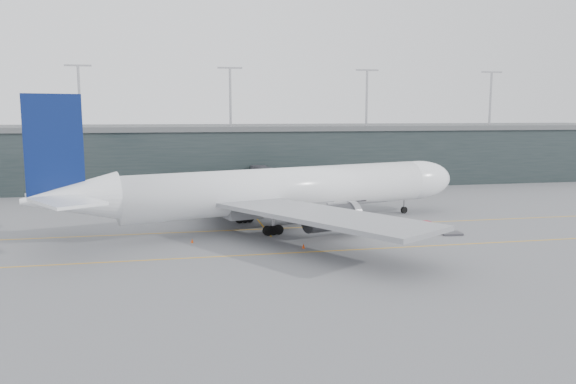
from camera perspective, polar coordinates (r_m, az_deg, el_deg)
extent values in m
plane|color=#59595E|center=(92.97, -5.79, -3.39)|extent=(320.00, 320.00, 0.00)
cube|color=#EAA216|center=(89.07, -5.53, -3.88)|extent=(160.00, 0.25, 0.02)
cube|color=#EAA216|center=(73.58, -4.20, -6.41)|extent=(160.00, 0.25, 0.02)
cube|color=#EAA216|center=(113.07, -4.30, -1.33)|extent=(0.25, 60.00, 0.02)
cube|color=#1D2728|center=(149.40, -8.10, 3.59)|extent=(240.00, 35.00, 14.00)
cube|color=#525557|center=(149.02, -8.15, 6.50)|extent=(240.00, 36.00, 1.20)
cylinder|color=#9E9EA3|center=(140.33, -20.43, 9.02)|extent=(0.60, 0.60, 14.00)
cylinder|color=#9E9EA3|center=(139.46, -5.88, 9.48)|extent=(0.60, 0.60, 14.00)
cylinder|color=#9E9EA3|center=(147.15, 8.00, 9.37)|extent=(0.60, 0.60, 14.00)
cylinder|color=#9E9EA3|center=(162.20, 19.87, 8.84)|extent=(0.60, 0.60, 14.00)
cylinder|color=white|center=(91.06, -0.49, 0.27)|extent=(52.31, 21.37, 7.06)
ellipsoid|color=white|center=(106.66, 12.97, 1.20)|extent=(16.22, 10.91, 7.06)
cone|color=white|center=(81.52, -21.23, -0.63)|extent=(13.93, 10.00, 6.78)
cube|color=gray|center=(90.96, -1.12, -1.49)|extent=(19.10, 10.55, 2.28)
cube|color=black|center=(109.40, 14.71, 1.91)|extent=(3.36, 3.98, 0.91)
cube|color=gray|center=(74.35, 3.41, -2.39)|extent=(26.27, 33.43, 0.63)
cylinder|color=#333337|center=(83.37, 4.33, -2.62)|extent=(8.77, 6.05, 3.99)
cube|color=gray|center=(105.81, -6.52, 0.68)|extent=(10.35, 33.07, 0.63)
cylinder|color=#333337|center=(102.10, -2.13, -0.64)|extent=(8.77, 6.05, 3.99)
cube|color=#09174D|center=(80.65, -22.69, 4.34)|extent=(7.27, 2.61, 13.67)
cube|color=white|center=(75.15, -21.56, -0.89)|extent=(10.67, 12.02, 0.40)
cube|color=white|center=(87.51, -22.46, 0.24)|extent=(6.47, 10.38, 0.40)
cylinder|color=black|center=(105.60, 11.71, -1.80)|extent=(1.33, 0.79, 1.25)
cylinder|color=#9E9EA3|center=(105.46, 11.72, -1.34)|extent=(0.34, 0.34, 2.96)
cylinder|color=black|center=(85.12, -1.53, -3.90)|extent=(1.58, 0.96, 1.48)
cylinder|color=black|center=(94.88, -4.45, -2.69)|extent=(1.58, 0.96, 1.48)
cube|color=#28282D|center=(97.22, 6.67, -0.07)|extent=(3.83, 4.10, 2.65)
cube|color=#28282D|center=(103.76, 4.25, 0.47)|extent=(5.60, 12.48, 2.36)
cube|color=#28282D|center=(114.34, 1.03, 1.19)|extent=(5.83, 12.54, 2.46)
cube|color=#28282D|center=(125.23, -1.63, 1.78)|extent=(6.06, 12.60, 2.55)
cylinder|color=#9E9EA3|center=(104.74, 4.05, -1.08)|extent=(0.47, 0.47, 3.59)
cube|color=#333337|center=(104.98, 4.04, -1.87)|extent=(2.20, 1.88, 0.66)
cylinder|color=#28282D|center=(135.32, 1.40, 2.25)|extent=(3.78, 3.78, 2.84)
cylinder|color=#28282D|center=(135.66, 1.40, 0.97)|extent=(1.70, 1.70, 3.40)
cube|color=#AB0C1E|center=(91.15, 13.63, -3.29)|extent=(2.27, 1.67, 1.22)
cylinder|color=black|center=(90.47, 13.41, -3.77)|extent=(0.39, 0.21, 0.37)
cylinder|color=black|center=(91.34, 14.17, -3.68)|extent=(0.39, 0.21, 0.37)
cylinder|color=black|center=(91.21, 13.06, -3.66)|extent=(0.39, 0.21, 0.37)
cylinder|color=black|center=(92.08, 13.83, -3.58)|extent=(0.39, 0.21, 0.37)
cube|color=#39393E|center=(89.14, 16.23, -4.05)|extent=(3.23, 2.68, 0.30)
cube|color=#333337|center=(102.51, -8.75, -2.28)|extent=(2.60, 2.35, 0.21)
cube|color=silver|center=(102.35, -8.76, -1.75)|extent=(2.16, 2.10, 1.61)
cube|color=#263F97|center=(102.21, -8.77, -1.29)|extent=(2.23, 2.17, 0.09)
cube|color=#333337|center=(105.23, -7.20, -1.98)|extent=(2.64, 2.30, 0.23)
cube|color=silver|center=(105.06, -7.21, -1.43)|extent=(2.17, 2.09, 1.71)
cube|color=#263F97|center=(104.92, -7.22, -0.95)|extent=(2.24, 2.15, 0.09)
cube|color=#333337|center=(102.31, -7.04, -2.28)|extent=(1.87, 1.54, 0.18)
cube|color=#9FA3AA|center=(102.17, -7.04, -1.84)|extent=(1.51, 1.43, 1.34)
cube|color=#263F97|center=(102.05, -7.05, -1.46)|extent=(1.56, 1.48, 0.07)
cone|color=#CD5E0B|center=(95.52, 14.28, -3.10)|extent=(0.39, 0.39, 0.61)
cone|color=#CA3A0B|center=(76.97, 1.58, -5.49)|extent=(0.43, 0.43, 0.69)
cone|color=orange|center=(103.30, -1.79, -1.99)|extent=(0.47, 0.47, 0.75)
cone|color=#FF500E|center=(81.30, -9.71, -4.89)|extent=(0.40, 0.40, 0.64)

